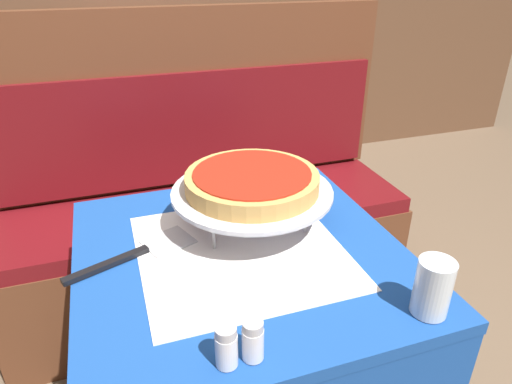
% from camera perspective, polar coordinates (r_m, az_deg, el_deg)
% --- Properties ---
extents(dining_table_front, '(0.76, 0.76, 0.72)m').
position_cam_1_polar(dining_table_front, '(1.16, -1.81, -12.21)').
color(dining_table_front, '#194799').
rests_on(dining_table_front, ground_plane).
extents(dining_table_rear, '(0.68, 0.68, 0.72)m').
position_cam_1_polar(dining_table_rear, '(2.66, -13.09, 10.74)').
color(dining_table_rear, red).
rests_on(dining_table_rear, ground_plane).
extents(booth_bench, '(1.56, 0.48, 1.19)m').
position_cam_1_polar(booth_bench, '(1.89, -6.18, -4.57)').
color(booth_bench, brown).
rests_on(booth_bench, ground_plane).
extents(pizza_pan_stand, '(0.40, 0.40, 0.10)m').
position_cam_1_polar(pizza_pan_stand, '(1.13, -0.49, -0.13)').
color(pizza_pan_stand, '#ADADB2').
rests_on(pizza_pan_stand, dining_table_front).
extents(deep_dish_pizza, '(0.33, 0.33, 0.05)m').
position_cam_1_polar(deep_dish_pizza, '(1.11, -0.49, 1.40)').
color(deep_dish_pizza, tan).
rests_on(deep_dish_pizza, pizza_pan_stand).
extents(pizza_server, '(0.31, 0.17, 0.01)m').
position_cam_1_polar(pizza_server, '(1.10, -14.70, -7.43)').
color(pizza_server, '#BCBCC1').
rests_on(pizza_server, dining_table_front).
extents(water_glass_near, '(0.07, 0.07, 0.12)m').
position_cam_1_polar(water_glass_near, '(0.94, 21.23, -11.05)').
color(water_glass_near, silver).
rests_on(water_glass_near, dining_table_front).
extents(salt_shaker, '(0.04, 0.04, 0.08)m').
position_cam_1_polar(salt_shaker, '(0.80, -3.73, -18.70)').
color(salt_shaker, silver).
rests_on(salt_shaker, dining_table_front).
extents(pepper_shaker, '(0.04, 0.04, 0.08)m').
position_cam_1_polar(pepper_shaker, '(0.81, -0.39, -18.03)').
color(pepper_shaker, silver).
rests_on(pepper_shaker, dining_table_front).
extents(condiment_caddy, '(0.15, 0.15, 0.14)m').
position_cam_1_polar(condiment_caddy, '(2.67, -15.42, 13.84)').
color(condiment_caddy, black).
rests_on(condiment_caddy, dining_table_rear).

